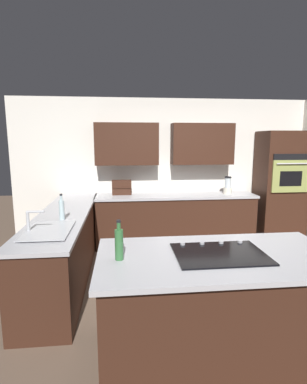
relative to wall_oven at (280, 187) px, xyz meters
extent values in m
plane|color=brown|center=(1.85, 1.72, -1.01)|extent=(14.00, 14.00, 0.00)
cube|color=white|center=(1.85, -0.38, 0.29)|extent=(6.00, 0.10, 2.60)
cube|color=#381E14|center=(1.45, -0.16, 0.78)|extent=(1.10, 0.34, 0.72)
cube|color=#381E14|center=(2.80, -0.16, 0.78)|extent=(1.10, 0.34, 0.72)
cube|color=#381E14|center=(1.95, 0.00, -0.58)|extent=(2.80, 0.60, 0.86)
cube|color=#B2B2B7|center=(1.95, 0.00, -0.13)|extent=(2.84, 0.64, 0.04)
cube|color=#381E14|center=(3.67, 1.17, -0.58)|extent=(0.60, 2.90, 0.86)
cube|color=#B2B2B7|center=(3.67, 1.17, -0.13)|extent=(0.64, 2.94, 0.04)
cube|color=#381E14|center=(2.08, 2.82, -0.58)|extent=(1.98, 0.97, 0.86)
cube|color=#B2B2B7|center=(2.08, 2.82, -0.13)|extent=(2.06, 1.05, 0.04)
cube|color=#381E14|center=(0.00, 0.00, 0.00)|extent=(0.80, 0.60, 2.02)
cube|color=#939E51|center=(0.00, 0.31, 0.23)|extent=(0.66, 0.03, 0.56)
cube|color=black|center=(0.00, 0.32, 0.19)|extent=(0.40, 0.01, 0.26)
cube|color=black|center=(0.00, 0.31, 0.56)|extent=(0.66, 0.02, 0.11)
cylinder|color=silver|center=(0.00, 0.35, 0.45)|extent=(0.56, 0.02, 0.02)
cube|color=#515456|center=(3.67, 1.84, -0.10)|extent=(0.40, 0.30, 0.02)
cube|color=#515456|center=(3.67, 2.18, -0.10)|extent=(0.40, 0.30, 0.02)
cube|color=#B7BABF|center=(3.67, 2.01, -0.09)|extent=(0.46, 0.70, 0.01)
cylinder|color=#B7BABF|center=(3.87, 2.01, 0.00)|extent=(0.03, 0.03, 0.22)
cylinder|color=#B7BABF|center=(3.79, 2.01, 0.11)|extent=(0.18, 0.02, 0.02)
cube|color=black|center=(2.08, 2.82, -0.10)|extent=(0.76, 0.56, 0.01)
cylinder|color=#B2B2B7|center=(1.81, 2.59, -0.09)|extent=(0.04, 0.04, 0.02)
cylinder|color=#B2B2B7|center=(1.99, 2.59, -0.09)|extent=(0.04, 0.04, 0.02)
cylinder|color=#B2B2B7|center=(2.17, 2.59, -0.09)|extent=(0.04, 0.04, 0.02)
cylinder|color=#B2B2B7|center=(2.35, 2.59, -0.09)|extent=(0.04, 0.04, 0.02)
cylinder|color=beige|center=(1.00, 0.01, -0.06)|extent=(0.15, 0.15, 0.11)
cylinder|color=silver|center=(1.00, 0.01, 0.09)|extent=(0.11, 0.11, 0.18)
cylinder|color=black|center=(1.00, 0.01, 0.19)|extent=(0.12, 0.12, 0.03)
cube|color=#381E14|center=(2.90, -0.08, 0.02)|extent=(0.34, 0.10, 0.26)
cube|color=#381E14|center=(2.90, -0.03, 0.02)|extent=(0.32, 0.02, 0.02)
cylinder|color=silver|center=(3.62, 1.53, 0.01)|extent=(0.06, 0.06, 0.24)
cylinder|color=silver|center=(3.62, 1.53, 0.16)|extent=(0.03, 0.03, 0.06)
cylinder|color=black|center=(3.62, 1.53, 0.20)|extent=(0.03, 0.03, 0.02)
cylinder|color=#336B38|center=(2.92, 2.84, 0.01)|extent=(0.07, 0.07, 0.25)
cylinder|color=#336B38|center=(2.92, 2.84, 0.17)|extent=(0.03, 0.03, 0.06)
cylinder|color=black|center=(2.92, 2.84, 0.21)|extent=(0.03, 0.03, 0.02)
camera|label=1|loc=(2.88, 5.12, 0.83)|focal=27.79mm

